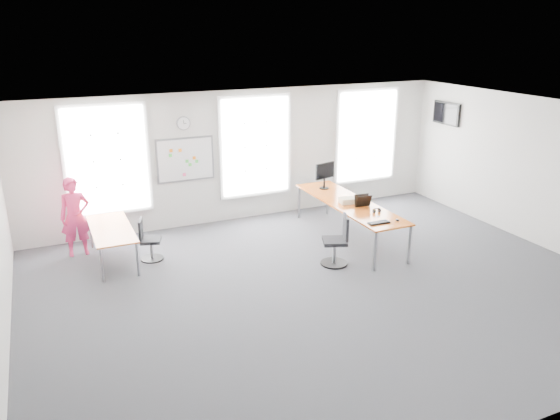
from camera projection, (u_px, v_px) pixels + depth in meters
name	position (u px, v px, depth m)	size (l,w,h in m)	color
floor	(324.00, 287.00, 9.55)	(10.00, 10.00, 0.00)	#2D2D33
ceiling	(329.00, 116.00, 8.58)	(10.00, 10.00, 0.00)	white
wall_back	(243.00, 156.00, 12.52)	(10.00, 10.00, 0.00)	silver
wall_front	(514.00, 318.00, 5.61)	(10.00, 10.00, 0.00)	silver
wall_right	(544.00, 174.00, 11.00)	(10.00, 10.00, 0.00)	silver
window_left	(107.00, 160.00, 11.27)	(1.60, 0.06, 2.20)	silver
window_mid	(255.00, 146.00, 12.55)	(1.60, 0.06, 2.20)	silver
window_right	(366.00, 136.00, 13.71)	(1.60, 0.06, 2.20)	silver
desk_right	(349.00, 205.00, 11.49)	(0.89, 3.33, 0.81)	#C3691F
desk_left	(111.00, 231.00, 10.42)	(0.75, 1.86, 0.68)	#C3691F
chair_right	(338.00, 243.00, 10.34)	(0.57, 0.57, 0.98)	black
chair_left	(148.00, 242.00, 10.57)	(0.47, 0.47, 0.83)	black
person	(75.00, 217.00, 10.67)	(0.58, 0.38, 1.58)	#D62C61
whiteboard	(185.00, 160.00, 11.96)	(1.20, 0.03, 0.90)	white
wall_clock	(183.00, 123.00, 11.70)	(0.30, 0.30, 0.04)	gray
tv	(446.00, 113.00, 13.31)	(0.06, 0.90, 0.55)	black
keyboard	(379.00, 223.00, 10.27)	(0.43, 0.15, 0.02)	black
mouse	(397.00, 220.00, 10.38)	(0.06, 0.10, 0.04)	black
lens_cap	(378.00, 216.00, 10.62)	(0.06, 0.06, 0.01)	black
headphones	(376.00, 211.00, 10.84)	(0.16, 0.08, 0.09)	black
laptop_sleeve	(363.00, 201.00, 11.16)	(0.32, 0.20, 0.26)	black
paper_stack	(348.00, 201.00, 11.40)	(0.33, 0.24, 0.11)	beige
monitor	(325.00, 173.00, 12.31)	(0.53, 0.22, 0.60)	black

